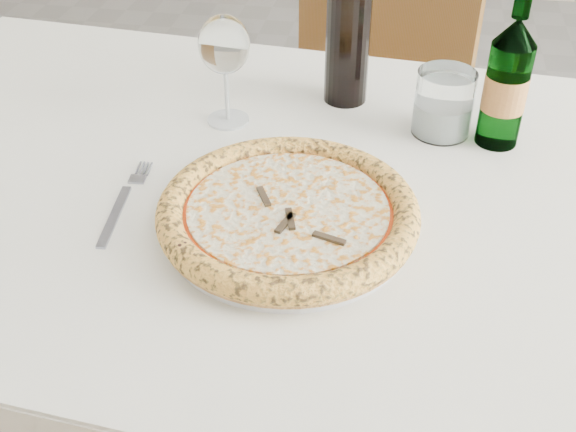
% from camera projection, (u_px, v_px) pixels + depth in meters
% --- Properties ---
extents(dining_table, '(1.51, 0.97, 0.76)m').
position_uv_depth(dining_table, '(300.00, 235.00, 1.03)').
color(dining_table, brown).
rests_on(dining_table, floor).
extents(chair_far, '(0.57, 0.57, 0.93)m').
position_uv_depth(chair_far, '(365.00, 77.00, 1.73)').
color(chair_far, brown).
rests_on(chair_far, floor).
extents(plate, '(0.30, 0.30, 0.02)m').
position_uv_depth(plate, '(288.00, 223.00, 0.89)').
color(plate, white).
rests_on(plate, dining_table).
extents(pizza, '(0.32, 0.32, 0.03)m').
position_uv_depth(pizza, '(288.00, 212.00, 0.88)').
color(pizza, '#C88A44').
rests_on(pizza, plate).
extents(fork, '(0.03, 0.18, 0.00)m').
position_uv_depth(fork, '(122.00, 203.00, 0.93)').
color(fork, '#8B90A3').
rests_on(fork, dining_table).
extents(wine_glass, '(0.08, 0.08, 0.17)m').
position_uv_depth(wine_glass, '(224.00, 48.00, 1.04)').
color(wine_glass, silver).
rests_on(wine_glass, dining_table).
extents(tumbler, '(0.09, 0.09, 0.10)m').
position_uv_depth(tumbler, '(443.00, 107.00, 1.06)').
color(tumbler, white).
rests_on(tumbler, dining_table).
extents(beer_bottle, '(0.06, 0.06, 0.24)m').
position_uv_depth(beer_bottle, '(507.00, 83.00, 1.00)').
color(beer_bottle, '#25662B').
rests_on(beer_bottle, dining_table).
extents(wine_bottle, '(0.07, 0.07, 0.28)m').
position_uv_depth(wine_bottle, '(348.00, 29.00, 1.10)').
color(wine_bottle, black).
rests_on(wine_bottle, dining_table).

